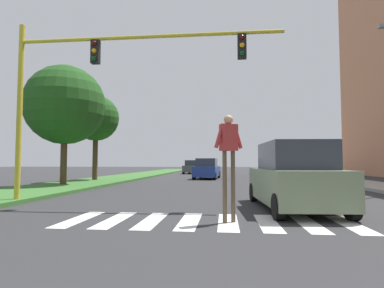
% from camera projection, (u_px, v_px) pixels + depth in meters
% --- Properties ---
extents(ground_plane, '(140.00, 140.00, 0.00)m').
position_uv_depth(ground_plane, '(221.00, 177.00, 28.89)').
color(ground_plane, '#2D2D30').
extents(crosswalk, '(6.75, 2.20, 0.01)m').
position_uv_depth(crosswalk, '(209.00, 222.00, 7.29)').
color(crosswalk, silver).
rests_on(crosswalk, ground_plane).
extents(median_strip, '(4.25, 64.00, 0.15)m').
position_uv_depth(median_strip, '(125.00, 177.00, 27.78)').
color(median_strip, '#386B2D').
rests_on(median_strip, ground_plane).
extents(tree_mid, '(4.54, 4.54, 6.80)m').
position_uv_depth(tree_mid, '(65.00, 105.00, 18.02)').
color(tree_mid, '#4C3823').
rests_on(tree_mid, median_strip).
extents(tree_far, '(3.30, 3.30, 6.09)m').
position_uv_depth(tree_far, '(96.00, 118.00, 22.67)').
color(tree_far, '#4C3823').
rests_on(tree_far, median_strip).
extents(sidewalk_right, '(3.00, 64.00, 0.15)m').
position_uv_depth(sidewalk_right, '(327.00, 178.00, 25.99)').
color(sidewalk_right, '#9E9991').
rests_on(sidewalk_right, ground_plane).
extents(traffic_light_gantry, '(8.98, 0.30, 6.00)m').
position_uv_depth(traffic_light_gantry, '(94.00, 74.00, 10.53)').
color(traffic_light_gantry, gold).
rests_on(traffic_light_gantry, median_strip).
extents(pedestrian_performer, '(0.70, 0.43, 2.49)m').
position_uv_depth(pedestrian_performer, '(229.00, 150.00, 7.30)').
color(pedestrian_performer, brown).
rests_on(pedestrian_performer, ground_plane).
extents(suv_crossing, '(2.25, 4.72, 1.97)m').
position_uv_depth(suv_crossing, '(293.00, 178.00, 9.28)').
color(suv_crossing, gray).
rests_on(suv_crossing, ground_plane).
extents(sedan_midblock, '(2.20, 4.56, 1.72)m').
position_uv_depth(sedan_midblock, '(207.00, 169.00, 26.54)').
color(sedan_midblock, navy).
rests_on(sedan_midblock, ground_plane).
extents(sedan_distant, '(2.27, 4.48, 1.66)m').
position_uv_depth(sedan_distant, '(193.00, 167.00, 38.80)').
color(sedan_distant, '#474C51').
rests_on(sedan_distant, ground_plane).
extents(sedan_far_horizon, '(1.86, 4.16, 1.67)m').
position_uv_depth(sedan_far_horizon, '(200.00, 167.00, 47.13)').
color(sedan_far_horizon, silver).
rests_on(sedan_far_horizon, ground_plane).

